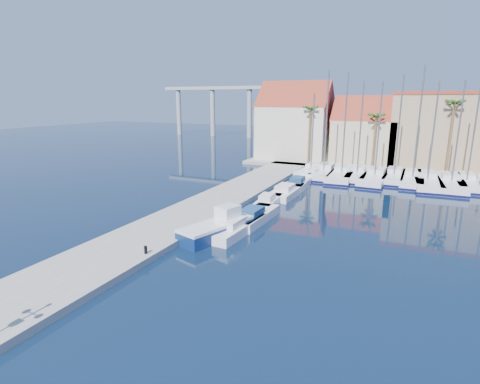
# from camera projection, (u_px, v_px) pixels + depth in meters

# --- Properties ---
(ground) EXTENTS (260.00, 260.00, 0.00)m
(ground) POSITION_uv_depth(u_px,v_px,m) (224.00, 287.00, 22.30)
(ground) COLOR black
(ground) RESTS_ON ground
(quay_west) EXTENTS (6.00, 77.00, 0.50)m
(quay_west) POSITION_uv_depth(u_px,v_px,m) (206.00, 207.00, 37.80)
(quay_west) COLOR gray
(quay_west) RESTS_ON ground
(shore_north) EXTENTS (54.00, 16.00, 0.50)m
(shore_north) POSITION_uv_depth(u_px,v_px,m) (415.00, 167.00, 60.40)
(shore_north) COLOR gray
(shore_north) RESTS_ON ground
(bollard) EXTENTS (0.22, 0.22, 0.55)m
(bollard) POSITION_uv_depth(u_px,v_px,m) (146.00, 250.00, 25.76)
(bollard) COLOR black
(bollard) RESTS_ON quay_west
(fishing_boat) EXTENTS (4.10, 7.06, 2.34)m
(fishing_boat) POSITION_uv_depth(u_px,v_px,m) (218.00, 227.00, 30.31)
(fishing_boat) COLOR navy
(fishing_boat) RESTS_ON ground
(motorboat_west_0) EXTENTS (2.74, 7.32, 1.40)m
(motorboat_west_0) POSITION_uv_depth(u_px,v_px,m) (236.00, 227.00, 31.24)
(motorboat_west_0) COLOR white
(motorboat_west_0) RESTS_ON ground
(motorboat_west_1) EXTENTS (2.42, 6.93, 1.40)m
(motorboat_west_1) POSITION_uv_depth(u_px,v_px,m) (255.00, 216.00, 34.12)
(motorboat_west_1) COLOR white
(motorboat_west_1) RESTS_ON ground
(motorboat_west_2) EXTENTS (2.20, 5.70, 1.40)m
(motorboat_west_2) POSITION_uv_depth(u_px,v_px,m) (268.00, 202.00, 38.89)
(motorboat_west_2) COLOR white
(motorboat_west_2) RESTS_ON ground
(motorboat_west_3) EXTENTS (2.52, 7.51, 1.40)m
(motorboat_west_3) POSITION_uv_depth(u_px,v_px,m) (287.00, 191.00, 43.28)
(motorboat_west_3) COLOR white
(motorboat_west_3) RESTS_ON ground
(motorboat_west_4) EXTENTS (2.48, 6.80, 1.40)m
(motorboat_west_4) POSITION_uv_depth(u_px,v_px,m) (298.00, 183.00, 47.46)
(motorboat_west_4) COLOR white
(motorboat_west_4) RESTS_ON ground
(motorboat_west_5) EXTENTS (2.43, 6.14, 1.40)m
(motorboat_west_5) POSITION_uv_depth(u_px,v_px,m) (313.00, 174.00, 52.96)
(motorboat_west_5) COLOR white
(motorboat_west_5) RESTS_ON ground
(motorboat_west_6) EXTENTS (2.18, 6.66, 1.40)m
(motorboat_west_6) POSITION_uv_depth(u_px,v_px,m) (320.00, 169.00, 57.02)
(motorboat_west_6) COLOR white
(motorboat_west_6) RESTS_ON ground
(sailboat_0) EXTENTS (3.06, 9.60, 11.65)m
(sailboat_0) POSITION_uv_depth(u_px,v_px,m) (312.00, 171.00, 55.23)
(sailboat_0) COLOR white
(sailboat_0) RESTS_ON ground
(sailboat_1) EXTENTS (3.26, 11.22, 14.72)m
(sailboat_1) POSITION_uv_depth(u_px,v_px,m) (324.00, 172.00, 54.57)
(sailboat_1) COLOR white
(sailboat_1) RESTS_ON ground
(sailboat_2) EXTENTS (3.64, 12.11, 14.32)m
(sailboat_2) POSITION_uv_depth(u_px,v_px,m) (342.00, 174.00, 53.06)
(sailboat_2) COLOR white
(sailboat_2) RESTS_ON ground
(sailboat_3) EXTENTS (3.03, 10.19, 13.20)m
(sailboat_3) POSITION_uv_depth(u_px,v_px,m) (357.00, 174.00, 52.67)
(sailboat_3) COLOR white
(sailboat_3) RESTS_ON ground
(sailboat_4) EXTENTS (3.70, 11.91, 12.99)m
(sailboat_4) POSITION_uv_depth(u_px,v_px,m) (375.00, 177.00, 50.99)
(sailboat_4) COLOR white
(sailboat_4) RESTS_ON ground
(sailboat_5) EXTENTS (2.73, 9.79, 13.93)m
(sailboat_5) POSITION_uv_depth(u_px,v_px,m) (394.00, 176.00, 51.39)
(sailboat_5) COLOR white
(sailboat_5) RESTS_ON ground
(sailboat_6) EXTENTS (2.94, 10.74, 14.95)m
(sailboat_6) POSITION_uv_depth(u_px,v_px,m) (412.00, 178.00, 49.82)
(sailboat_6) COLOR white
(sailboat_6) RESTS_ON ground
(sailboat_7) EXTENTS (3.93, 12.09, 12.95)m
(sailboat_7) POSITION_uv_depth(u_px,v_px,m) (427.00, 181.00, 48.55)
(sailboat_7) COLOR white
(sailboat_7) RESTS_ON ground
(sailboat_8) EXTENTS (3.14, 11.56, 13.03)m
(sailboat_8) POSITION_uv_depth(u_px,v_px,m) (451.00, 183.00, 47.37)
(sailboat_8) COLOR white
(sailboat_8) RESTS_ON ground
(sailboat_9) EXTENTS (2.96, 10.31, 14.72)m
(sailboat_9) POSITION_uv_depth(u_px,v_px,m) (466.00, 182.00, 47.77)
(sailboat_9) COLOR white
(sailboat_9) RESTS_ON ground
(building_0) EXTENTS (12.30, 9.00, 13.50)m
(building_0) POSITION_uv_depth(u_px,v_px,m) (295.00, 124.00, 66.18)
(building_0) COLOR beige
(building_0) RESTS_ON shore_north
(building_1) EXTENTS (10.30, 8.00, 11.00)m
(building_1) POSITION_uv_depth(u_px,v_px,m) (365.00, 134.00, 61.57)
(building_1) COLOR beige
(building_1) RESTS_ON shore_north
(building_2) EXTENTS (14.20, 10.20, 11.50)m
(building_2) POSITION_uv_depth(u_px,v_px,m) (441.00, 130.00, 57.73)
(building_2) COLOR tan
(building_2) RESTS_ON shore_north
(palm_0) EXTENTS (2.60, 2.60, 10.15)m
(palm_0) POSITION_uv_depth(u_px,v_px,m) (311.00, 111.00, 59.52)
(palm_0) COLOR brown
(palm_0) RESTS_ON shore_north
(palm_1) EXTENTS (2.60, 2.60, 9.15)m
(palm_1) POSITION_uv_depth(u_px,v_px,m) (376.00, 118.00, 55.67)
(palm_1) COLOR brown
(palm_1) RESTS_ON shore_north
(palm_2) EXTENTS (2.60, 2.60, 11.15)m
(palm_2) POSITION_uv_depth(u_px,v_px,m) (455.00, 105.00, 51.13)
(palm_2) COLOR brown
(palm_2) RESTS_ON shore_north
(viaduct) EXTENTS (48.00, 2.20, 14.45)m
(viaduct) POSITION_uv_depth(u_px,v_px,m) (233.00, 101.00, 107.96)
(viaduct) COLOR #9E9E99
(viaduct) RESTS_ON ground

